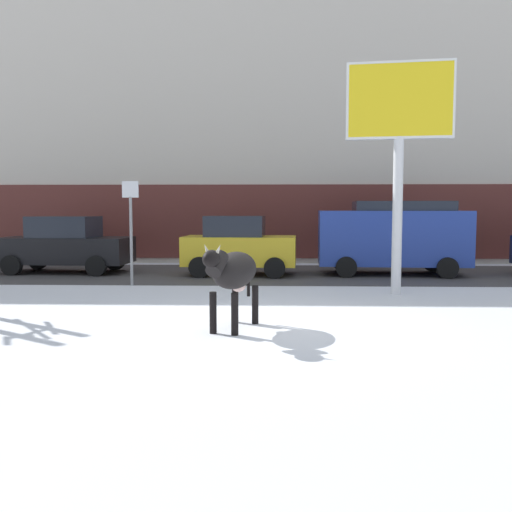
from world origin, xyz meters
name	(u,v)px	position (x,y,z in m)	size (l,w,h in m)	color
ground_plane	(269,325)	(0.00, 0.00, 0.00)	(120.00, 120.00, 0.00)	white
road_strip	(272,274)	(0.00, 7.89, 0.00)	(60.00, 5.60, 0.01)	#423F3F
building_facade	(273,106)	(0.00, 14.49, 6.48)	(44.00, 6.10, 13.00)	beige
cow_black	(233,272)	(-0.61, -0.38, 0.99)	(1.00, 1.93, 1.54)	black
billboard	(400,115)	(3.05, 3.76, 4.31)	(2.52, 0.52, 5.56)	silver
car_black_sedan	(65,245)	(-6.75, 8.06, 0.91)	(4.28, 2.15, 1.84)	black
car_yellow_hatchback	(239,246)	(-1.04, 7.63, 0.93)	(3.58, 2.06, 1.86)	gold
car_blue_van	(393,235)	(3.82, 7.92, 1.24)	(4.69, 2.30, 2.32)	#233D9E
pedestrian_near_billboard	(465,242)	(7.09, 10.95, 0.88)	(0.36, 0.24, 1.73)	#282833
pedestrian_by_cars	(78,241)	(-7.34, 10.95, 0.88)	(0.36, 0.24, 1.73)	#282833
street_sign	(131,224)	(-3.79, 5.06, 1.67)	(0.44, 0.08, 2.82)	gray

